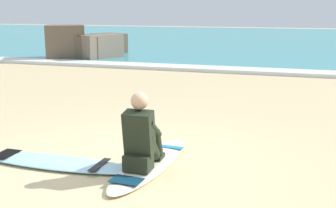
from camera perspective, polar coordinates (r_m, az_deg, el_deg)
name	(u,v)px	position (r m, az deg, el deg)	size (l,w,h in m)	color
ground_plane	(122,169)	(5.53, -6.14, -8.60)	(80.00, 80.00, 0.00)	#CCB584
sea	(272,40)	(27.39, 13.58, 8.27)	(80.00, 28.00, 0.10)	teal
breaking_foam	(236,70)	(13.84, 8.93, 4.46)	(80.00, 0.90, 0.11)	white
surfboard_main	(150,163)	(5.61, -2.36, -7.82)	(0.63, 2.19, 0.08)	#EFE5C6
surfer_seated	(141,139)	(5.27, -3.54, -4.59)	(0.38, 0.71, 0.95)	black
surfboard_spare_near	(54,162)	(5.84, -14.80, -7.43)	(2.32, 0.54, 0.08)	#9ED1E5
rock_outcrop_distant	(88,45)	(17.39, -10.54, 7.65)	(3.04, 3.69, 1.33)	#756656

